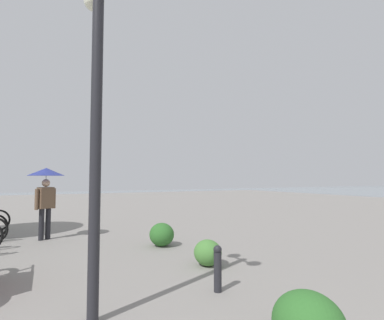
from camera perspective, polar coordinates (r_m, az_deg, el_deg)
The scene contains 5 objects.
lamppost at distance 4.12m, azimuth -17.44°, elevation 12.53°, with size 0.98×0.28×4.34m.
pedestrian at distance 9.65m, azimuth -25.73°, elevation -3.90°, with size 1.00×1.00×2.03m.
bollard_mid at distance 4.97m, azimuth 4.84°, elevation -19.43°, with size 0.13×0.13×0.70m.
shrub_low at distance 6.34m, azimuth 2.97°, elevation -16.97°, with size 0.60×0.54×0.51m.
shrub_wide at distance 8.06m, azimuth -5.71°, elevation -13.74°, with size 0.69×0.62×0.59m.
Camera 1 is at (0.44, 1.64, 1.74)m, focal length 28.41 mm.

